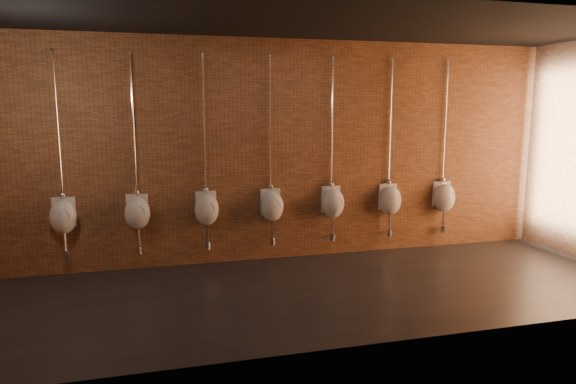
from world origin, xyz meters
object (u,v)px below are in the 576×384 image
urinal_1 (137,212)px  urinal_2 (207,208)px  urinal_3 (272,205)px  urinal_6 (444,196)px  urinal_5 (390,199)px  urinal_0 (63,215)px  urinal_4 (333,202)px

urinal_1 → urinal_2: 0.94m
urinal_3 → urinal_6: same height
urinal_1 → urinal_3: bearing=0.0°
urinal_2 → urinal_5: bearing=0.0°
urinal_5 → urinal_6: size_ratio=1.00×
urinal_0 → urinal_4: same height
urinal_5 → urinal_6: 0.94m
urinal_1 → urinal_0: bearing=180.0°
urinal_0 → urinal_4: 3.75m
urinal_0 → urinal_5: bearing=0.0°
urinal_1 → urinal_6: same height
urinal_2 → urinal_0: bearing=180.0°
urinal_2 → urinal_6: 3.75m
urinal_2 → urinal_6: same height
urinal_1 → urinal_5: size_ratio=1.00×
urinal_2 → urinal_1: bearing=180.0°
urinal_3 → urinal_4: bearing=0.0°
urinal_5 → urinal_3: bearing=180.0°
urinal_3 → urinal_6: size_ratio=1.00×
urinal_3 → urinal_5: same height
urinal_2 → urinal_4: 1.88m
urinal_0 → urinal_4: bearing=0.0°
urinal_3 → urinal_5: (1.88, 0.00, 0.00)m
urinal_2 → urinal_3: same height
urinal_0 → urinal_3: size_ratio=1.00×
urinal_0 → urinal_6: size_ratio=1.00×
urinal_2 → urinal_3: size_ratio=1.00×
urinal_0 → urinal_1: bearing=0.0°
urinal_4 → urinal_5: 0.94m
urinal_3 → urinal_6: (2.82, 0.00, 0.00)m
urinal_1 → urinal_6: bearing=0.0°
urinal_3 → urinal_1: bearing=180.0°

